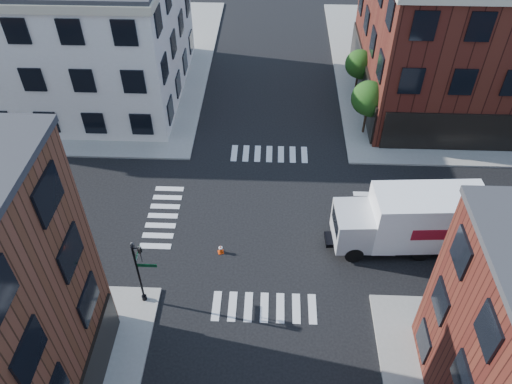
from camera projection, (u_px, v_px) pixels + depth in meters
name	position (u px, v px, depth m)	size (l,w,h in m)	color
ground	(267.00, 219.00, 33.20)	(120.00, 120.00, 0.00)	black
sidewalk_ne	(490.00, 69.00, 48.03)	(30.00, 30.00, 0.15)	gray
sidewalk_nw	(60.00, 61.00, 49.26)	(30.00, 30.00, 0.15)	gray
building_nw	(47.00, 31.00, 41.85)	(22.00, 16.00, 11.00)	silver
tree_near	(369.00, 100.00, 38.21)	(2.69, 2.69, 4.49)	black
tree_far	(360.00, 65.00, 42.83)	(2.43, 2.43, 4.07)	black
signal_pole	(139.00, 267.00, 26.55)	(1.29, 1.24, 4.60)	black
box_truck	(412.00, 220.00, 30.08)	(9.35, 3.36, 4.16)	white
traffic_cone	(221.00, 249.00, 30.84)	(0.43, 0.43, 0.64)	red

